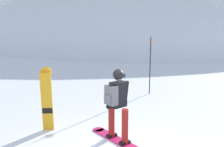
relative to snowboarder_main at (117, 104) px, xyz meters
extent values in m
ellipsoid|color=white|center=(4.55, 30.08, -0.92)|extent=(41.98, 37.78, 15.17)
cube|color=#D11E5B|center=(0.02, 0.02, -0.91)|extent=(1.17, 1.41, 0.02)
cylinder|color=#D11E5B|center=(-0.45, 0.64, -0.91)|extent=(0.28, 0.28, 0.02)
cube|color=black|center=(-0.12, 0.21, -0.86)|extent=(0.29, 0.26, 0.06)
cube|color=black|center=(0.17, -0.17, -0.86)|extent=(0.29, 0.26, 0.06)
cylinder|color=maroon|center=(-0.12, 0.21, -0.48)|extent=(0.15, 0.15, 0.82)
cylinder|color=maroon|center=(0.17, -0.17, -0.48)|extent=(0.15, 0.15, 0.82)
cube|color=black|center=(0.02, 0.02, 0.22)|extent=(0.42, 0.39, 0.58)
cylinder|color=black|center=(-0.16, -0.12, 0.22)|extent=(0.19, 0.20, 0.57)
cylinder|color=black|center=(0.21, 0.16, 0.22)|extent=(0.19, 0.20, 0.57)
sphere|color=black|center=(-0.20, -0.10, -0.03)|extent=(0.11, 0.11, 0.11)
sphere|color=black|center=(0.20, 0.20, -0.03)|extent=(0.11, 0.11, 0.11)
cube|color=slate|center=(-0.13, -0.10, 0.24)|extent=(0.31, 0.33, 0.44)
cube|color=slate|center=(-0.21, -0.16, 0.16)|extent=(0.17, 0.20, 0.20)
sphere|color=tan|center=(0.02, 0.02, 0.64)|extent=(0.21, 0.21, 0.21)
sphere|color=black|center=(0.02, 0.02, 0.67)|extent=(0.25, 0.25, 0.25)
cube|color=navy|center=(0.13, 0.10, 0.64)|extent=(0.13, 0.15, 0.08)
cube|color=orange|center=(-1.73, 0.65, -0.16)|extent=(0.28, 0.13, 1.52)
cylinder|color=orange|center=(-1.73, 0.70, 0.60)|extent=(0.28, 0.04, 0.28)
cube|color=black|center=(-1.73, 0.68, 0.06)|extent=(0.25, 0.08, 0.14)
cube|color=black|center=(-1.73, 0.68, -0.38)|extent=(0.25, 0.08, 0.14)
cylinder|color=black|center=(1.44, 4.01, 0.15)|extent=(0.04, 0.04, 2.13)
cylinder|color=orange|center=(1.44, 4.01, 1.03)|extent=(0.20, 0.20, 0.02)
cone|color=black|center=(1.44, 4.01, 1.25)|extent=(0.04, 0.04, 0.08)
camera|label=1|loc=(-0.28, -5.70, 1.87)|focal=42.17mm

